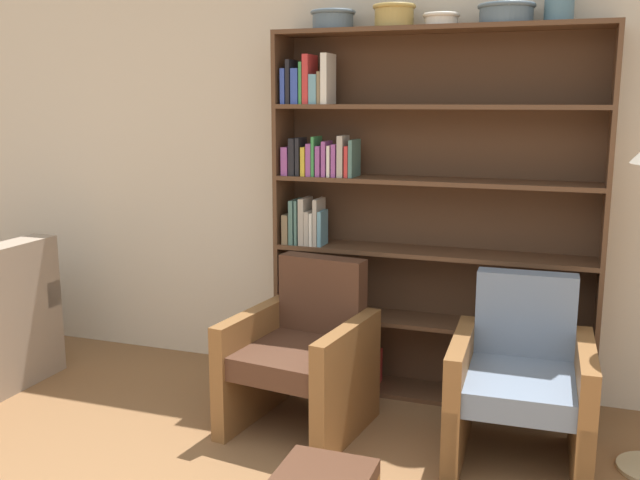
# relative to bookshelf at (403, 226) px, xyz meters

# --- Properties ---
(wall_back) EXTENTS (12.00, 0.06, 2.75)m
(wall_back) POSITION_rel_bookshelf_xyz_m (0.16, 0.17, 0.38)
(wall_back) COLOR beige
(wall_back) RESTS_ON ground
(bookshelf) EXTENTS (1.82, 0.30, 2.08)m
(bookshelf) POSITION_rel_bookshelf_xyz_m (0.00, 0.00, 0.00)
(bookshelf) COLOR brown
(bookshelf) RESTS_ON ground
(bowl_olive) EXTENTS (0.25, 0.25, 0.11)m
(bowl_olive) POSITION_rel_bookshelf_xyz_m (-0.42, -0.02, 1.15)
(bowl_olive) COLOR slate
(bowl_olive) RESTS_ON bookshelf
(bowl_cream) EXTENTS (0.24, 0.24, 0.12)m
(bowl_cream) POSITION_rel_bookshelf_xyz_m (-0.07, -0.02, 1.16)
(bowl_cream) COLOR tan
(bowl_cream) RESTS_ON bookshelf
(bowl_copper) EXTENTS (0.20, 0.20, 0.07)m
(bowl_copper) POSITION_rel_bookshelf_xyz_m (0.18, -0.02, 1.13)
(bowl_copper) COLOR silver
(bowl_copper) RESTS_ON bookshelf
(bowl_brass) EXTENTS (0.30, 0.30, 0.10)m
(bowl_brass) POSITION_rel_bookshelf_xyz_m (0.52, -0.02, 1.15)
(bowl_brass) COLOR slate
(bowl_brass) RESTS_ON bookshelf
(vase_tall) EXTENTS (0.15, 0.15, 0.21)m
(vase_tall) POSITION_rel_bookshelf_xyz_m (0.78, -0.02, 1.19)
(vase_tall) COLOR slate
(vase_tall) RESTS_ON bookshelf
(armchair_leather) EXTENTS (0.72, 0.76, 0.87)m
(armchair_leather) POSITION_rel_bookshelf_xyz_m (-0.38, -0.63, -0.61)
(armchair_leather) COLOR brown
(armchair_leather) RESTS_ON ground
(armchair_cushioned) EXTENTS (0.66, 0.70, 0.87)m
(armchair_cushioned) POSITION_rel_bookshelf_xyz_m (0.73, -0.63, -0.61)
(armchair_cushioned) COLOR brown
(armchair_cushioned) RESTS_ON ground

